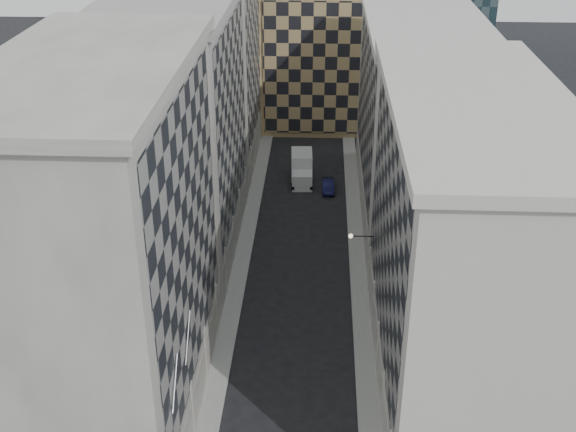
% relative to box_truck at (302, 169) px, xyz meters
% --- Properties ---
extents(sidewalk_west, '(1.50, 100.00, 0.15)m').
position_rel_box_truck_xyz_m(sidewalk_west, '(-4.89, -17.82, -1.28)').
color(sidewalk_west, gray).
rests_on(sidewalk_west, ground).
extents(sidewalk_east, '(1.50, 100.00, 0.15)m').
position_rel_box_truck_xyz_m(sidewalk_east, '(5.61, -17.82, -1.28)').
color(sidewalk_east, gray).
rests_on(sidewalk_east, ground).
extents(bldg_left_a, '(10.80, 22.80, 23.70)m').
position_rel_box_truck_xyz_m(bldg_left_a, '(-10.52, -36.82, 10.47)').
color(bldg_left_a, gray).
rests_on(bldg_left_a, ground).
extents(bldg_left_b, '(10.80, 22.80, 22.70)m').
position_rel_box_truck_xyz_m(bldg_left_b, '(-10.52, -14.82, 9.97)').
color(bldg_left_b, gray).
rests_on(bldg_left_b, ground).
extents(bldg_left_c, '(10.80, 22.80, 21.70)m').
position_rel_box_truck_xyz_m(bldg_left_c, '(-10.52, 7.18, 9.47)').
color(bldg_left_c, gray).
rests_on(bldg_left_c, ground).
extents(bldg_right_a, '(10.80, 26.80, 20.70)m').
position_rel_box_truck_xyz_m(bldg_right_a, '(11.24, -32.82, 8.97)').
color(bldg_right_a, beige).
rests_on(bldg_right_a, ground).
extents(bldg_right_b, '(10.80, 28.80, 19.70)m').
position_rel_box_truck_xyz_m(bldg_right_b, '(11.26, -5.82, 8.50)').
color(bldg_right_b, beige).
rests_on(bldg_right_b, ground).
extents(tan_block, '(16.80, 14.80, 18.80)m').
position_rel_box_truck_xyz_m(tan_block, '(2.36, 20.08, 8.08)').
color(tan_block, tan).
rests_on(tan_block, ground).
extents(flagpoles_left, '(0.10, 6.33, 2.33)m').
position_rel_box_truck_xyz_m(flagpoles_left, '(-5.54, -41.82, 6.65)').
color(flagpoles_left, gray).
rests_on(flagpoles_left, ground).
extents(bracket_lamp, '(1.98, 0.36, 0.36)m').
position_rel_box_truck_xyz_m(bracket_lamp, '(4.74, -23.82, 4.85)').
color(bracket_lamp, black).
rests_on(bracket_lamp, ground).
extents(box_truck, '(2.55, 5.76, 3.11)m').
position_rel_box_truck_xyz_m(box_truck, '(0.00, 0.00, 0.00)').
color(box_truck, silver).
rests_on(box_truck, ground).
extents(dark_car, '(1.40, 3.73, 1.22)m').
position_rel_box_truck_xyz_m(dark_car, '(2.95, -2.57, -0.74)').
color(dark_car, '#10123C').
rests_on(dark_car, ground).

